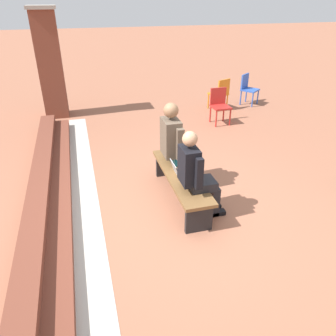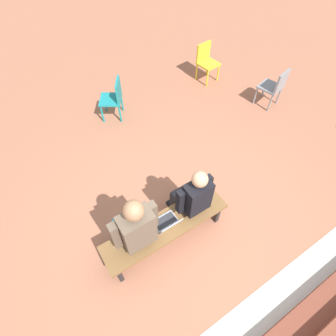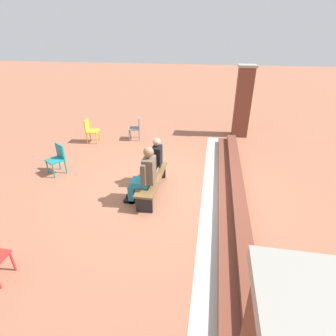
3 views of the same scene
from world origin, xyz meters
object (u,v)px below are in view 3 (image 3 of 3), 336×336
object	(u,v)px
person_student	(153,160)
plastic_chair_mid_courtyard	(57,157)
bench	(152,181)
person_adult	(144,174)
laptop	(153,175)
plastic_chair_far_right	(90,129)
plastic_chair_near_bench_left	(136,127)

from	to	relation	value
person_student	plastic_chair_mid_courtyard	world-z (taller)	person_student
person_student	bench	bearing A→B (deg)	8.20
person_adult	plastic_chair_mid_courtyard	world-z (taller)	person_adult
bench	person_student	world-z (taller)	person_student
person_student	laptop	distance (m)	0.48
plastic_chair_far_right	person_student	bearing A→B (deg)	48.80
plastic_chair_far_right	plastic_chair_near_bench_left	size ratio (longest dim) A/B	1.00
person_student	person_adult	world-z (taller)	person_adult
person_adult	laptop	xyz separation A→B (m)	(-0.43, 0.08, -0.25)
plastic_chair_mid_courtyard	plastic_chair_near_bench_left	bearing A→B (deg)	153.73
person_student	laptop	size ratio (longest dim) A/B	4.07
person_adult	plastic_chair_mid_courtyard	distance (m)	2.99
plastic_chair_far_right	plastic_chair_near_bench_left	xyz separation A→B (m)	(-0.56, 1.56, 0.00)
person_student	plastic_chair_near_bench_left	size ratio (longest dim) A/B	1.55
laptop	person_adult	bearing A→B (deg)	-11.01
bench	plastic_chair_far_right	distance (m)	4.23
person_adult	plastic_chair_near_bench_left	size ratio (longest dim) A/B	1.69
plastic_chair_far_right	plastic_chair_mid_courtyard	size ratio (longest dim) A/B	1.00
person_adult	plastic_chair_near_bench_left	world-z (taller)	person_adult
person_adult	plastic_chair_near_bench_left	distance (m)	4.20
bench	laptop	bearing A→B (deg)	149.51
bench	person_adult	distance (m)	0.57
person_adult	plastic_chair_mid_courtyard	bearing A→B (deg)	-110.03
bench	plastic_chair_near_bench_left	xyz separation A→B (m)	(-3.56, -1.41, 0.13)
bench	plastic_chair_far_right	size ratio (longest dim) A/B	2.14
plastic_chair_near_bench_left	laptop	bearing A→B (deg)	21.93
bench	person_adult	bearing A→B (deg)	-9.92
person_adult	plastic_chair_far_right	world-z (taller)	person_adult
bench	person_adult	size ratio (longest dim) A/B	1.27
bench	plastic_chair_near_bench_left	world-z (taller)	plastic_chair_near_bench_left
person_student	plastic_chair_mid_courtyard	bearing A→B (deg)	-93.21
plastic_chair_mid_courtyard	plastic_chair_near_bench_left	distance (m)	3.29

